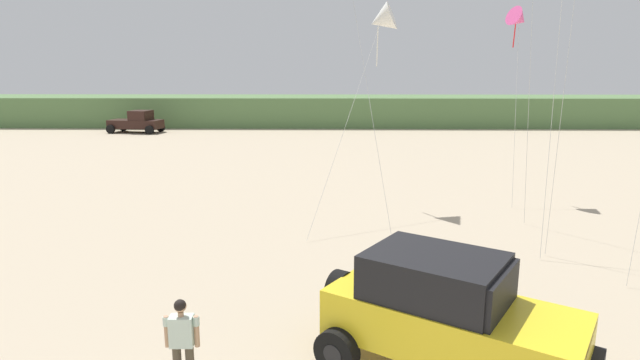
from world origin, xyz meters
TOP-DOWN VIEW (x-y plane):
  - dune_ridge at (-3.47, 49.36)m, footprint 90.00×8.41m
  - jeep at (3.04, 4.44)m, footprint 4.95×4.35m
  - person_watching at (-1.59, 3.97)m, footprint 0.62×0.31m
  - distant_pickup at (-16.16, 41.89)m, footprint 4.84×3.04m
  - kite_red_delta at (9.09, 19.14)m, footprint 1.41×3.69m
  - kite_orange_streamer at (3.06, 17.72)m, footprint 3.61×6.63m

SIDE VIEW (x-z plane):
  - person_watching at x=-1.59m, z-range 0.10..1.77m
  - distant_pickup at x=-16.16m, z-range -0.05..1.93m
  - jeep at x=3.04m, z-range 0.07..2.33m
  - dune_ridge at x=-3.47m, z-range 0.00..2.87m
  - kite_orange_streamer at x=3.06m, z-range 3.38..11.52m
  - kite_red_delta at x=9.09m, z-range 3.53..11.68m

